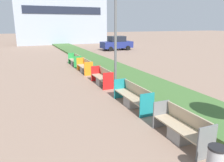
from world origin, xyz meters
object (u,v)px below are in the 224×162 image
object	(u,v)px
bench_grey_frame	(181,129)
bench_red_frame	(102,79)
street_lamp_post	(116,14)
parked_car_distant	(117,43)
bench_green_frame	(75,61)
bench_teal_frame	(133,98)
bench_orange_frame	(85,68)

from	to	relation	value
bench_grey_frame	bench_red_frame	xyz separation A→B (m)	(0.00, 6.81, 0.00)
street_lamp_post	parked_car_distant	bearing A→B (deg)	65.59
bench_red_frame	parked_car_distant	distance (m)	17.32
bench_green_frame	street_lamp_post	distance (m)	8.01
bench_green_frame	street_lamp_post	world-z (taller)	street_lamp_post
bench_green_frame	bench_grey_frame	bearing A→B (deg)	-90.01
bench_grey_frame	parked_car_distant	distance (m)	23.59
bench_grey_frame	parked_car_distant	xyz separation A→B (m)	(7.84, 22.24, 0.55)
bench_teal_frame	bench_green_frame	world-z (taller)	same
bench_grey_frame	bench_orange_frame	bearing A→B (deg)	90.00
street_lamp_post	bench_green_frame	bearing A→B (deg)	94.90
bench_orange_frame	parked_car_distant	bearing A→B (deg)	56.52
bench_teal_frame	bench_grey_frame	bearing A→B (deg)	-90.08
bench_teal_frame	bench_orange_frame	xyz separation A→B (m)	(-0.00, 7.29, -0.01)
bench_orange_frame	bench_teal_frame	bearing A→B (deg)	-89.97
bench_red_frame	bench_green_frame	bearing A→B (deg)	89.99
bench_grey_frame	street_lamp_post	world-z (taller)	street_lamp_post
bench_red_frame	bench_green_frame	size ratio (longest dim) A/B	0.96
bench_red_frame	bench_teal_frame	bearing A→B (deg)	-89.93
parked_car_distant	bench_orange_frame	bearing A→B (deg)	-127.11
parked_car_distant	bench_red_frame	bearing A→B (deg)	-120.55
bench_grey_frame	bench_orange_frame	distance (m)	10.39
bench_teal_frame	bench_green_frame	xyz separation A→B (m)	(-0.00, 10.35, -0.01)
bench_teal_frame	parked_car_distant	xyz separation A→B (m)	(7.83, 19.14, 0.54)
bench_orange_frame	bench_green_frame	size ratio (longest dim) A/B	0.98
bench_green_frame	bench_red_frame	bearing A→B (deg)	-90.01
bench_teal_frame	bench_orange_frame	bearing A→B (deg)	90.03
street_lamp_post	bench_teal_frame	bearing A→B (deg)	-100.70
bench_orange_frame	bench_red_frame	bearing A→B (deg)	-90.01
bench_red_frame	bench_green_frame	world-z (taller)	same
bench_teal_frame	bench_red_frame	bearing A→B (deg)	90.07
bench_green_frame	parked_car_distant	distance (m)	11.78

